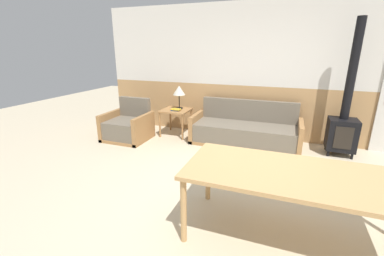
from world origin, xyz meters
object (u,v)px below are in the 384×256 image
wood_stove (344,120)px  couch (245,132)px  table_lamp (179,91)px  dining_table (295,179)px  armchair (128,127)px  side_table (176,114)px

wood_stove → couch: bearing=-177.4°
table_lamp → dining_table: (2.32, -2.65, -0.29)m
couch → armchair: couch is taller
side_table → table_lamp: (0.04, 0.10, 0.48)m
wood_stove → side_table: bearing=-179.2°
armchair → wood_stove: size_ratio=0.38×
dining_table → side_table: bearing=132.8°
armchair → dining_table: armchair is taller
table_lamp → side_table: bearing=-111.2°
couch → wood_stove: (1.67, 0.07, 0.38)m
side_table → couch: bearing=-1.2°
table_lamp → wood_stove: 3.15m
armchair → table_lamp: table_lamp is taller
couch → dining_table: 2.70m
table_lamp → dining_table: size_ratio=0.24×
armchair → wood_stove: wood_stove is taller
couch → table_lamp: 1.63m
couch → table_lamp: bearing=174.8°
armchair → wood_stove: (4.00, 0.64, 0.38)m
couch → side_table: couch is taller
dining_table → armchair: bearing=148.6°
armchair → table_lamp: bearing=23.9°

